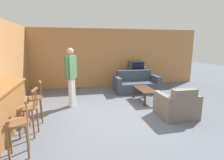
{
  "coord_description": "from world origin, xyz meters",
  "views": [
    {
      "loc": [
        -1.25,
        -4.22,
        1.92
      ],
      "look_at": [
        -0.12,
        0.86,
        0.85
      ],
      "focal_mm": 28.0,
      "sensor_mm": 36.0,
      "label": 1
    }
  ],
  "objects": [
    {
      "name": "ground_plane",
      "position": [
        0.0,
        0.0,
        0.0
      ],
      "size": [
        24.0,
        24.0,
        0.0
      ],
      "primitive_type": "plane",
      "color": "#565B66"
    },
    {
      "name": "person_by_window",
      "position": [
        -1.32,
        1.18,
        1.03
      ],
      "size": [
        0.36,
        0.52,
        1.81
      ],
      "color": "silver",
      "rests_on": "ground_plane"
    },
    {
      "name": "tv",
      "position": [
        1.57,
        3.32,
        0.89
      ],
      "size": [
        0.64,
        0.46,
        0.55
      ],
      "color": "#4C4C4C",
      "rests_on": "tv_unit"
    },
    {
      "name": "bar_chair_near",
      "position": [
        -2.21,
        -1.2,
        0.56
      ],
      "size": [
        0.48,
        0.48,
        1.02
      ],
      "color": "brown",
      "rests_on": "ground_plane"
    },
    {
      "name": "couch_far",
      "position": [
        1.23,
        2.4,
        0.3
      ],
      "size": [
        1.77,
        0.88,
        0.85
      ],
      "color": "#384251",
      "rests_on": "ground_plane"
    },
    {
      "name": "tv_unit",
      "position": [
        1.57,
        3.32,
        0.31
      ],
      "size": [
        1.02,
        0.52,
        0.61
      ],
      "color": "#2D2319",
      "rests_on": "ground_plane"
    },
    {
      "name": "wall_left",
      "position": [
        -3.12,
        1.33,
        1.3
      ],
      "size": [
        0.08,
        8.67,
        2.6
      ],
      "color": "#B27A47",
      "rests_on": "ground_plane"
    },
    {
      "name": "wall_back",
      "position": [
        0.0,
        3.67,
        1.3
      ],
      "size": [
        9.4,
        0.08,
        2.6
      ],
      "color": "#B27A47",
      "rests_on": "ground_plane"
    },
    {
      "name": "armchair_near",
      "position": [
        1.41,
        -0.27,
        0.3
      ],
      "size": [
        0.94,
        0.84,
        0.83
      ],
      "color": "#70665B",
      "rests_on": "ground_plane"
    },
    {
      "name": "bar_chair_far",
      "position": [
        -2.21,
        0.2,
        0.56
      ],
      "size": [
        0.49,
        0.49,
        1.02
      ],
      "color": "brown",
      "rests_on": "ground_plane"
    },
    {
      "name": "bar_chair_mid",
      "position": [
        -2.21,
        -0.49,
        0.56
      ],
      "size": [
        0.45,
        0.45,
        1.02
      ],
      "color": "brown",
      "rests_on": "ground_plane"
    },
    {
      "name": "coffee_table",
      "position": [
        1.1,
        1.14,
        0.37
      ],
      "size": [
        0.5,
        1.07,
        0.44
      ],
      "color": "#472D1E",
      "rests_on": "ground_plane"
    },
    {
      "name": "table_lamp",
      "position": [
        1.93,
        3.32,
        0.93
      ],
      "size": [
        0.26,
        0.26,
        0.43
      ],
      "color": "brown",
      "rests_on": "tv_unit"
    }
  ]
}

